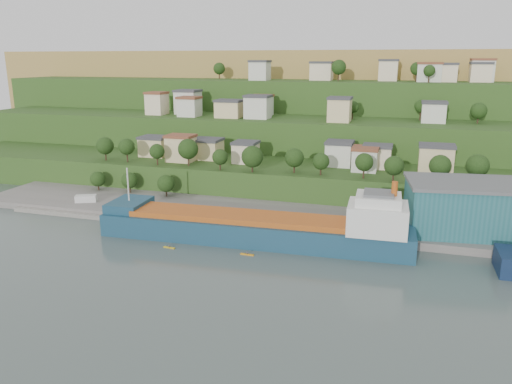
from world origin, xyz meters
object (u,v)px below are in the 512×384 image
at_px(cargo_ship_near, 262,230).
at_px(kayak_orange, 247,254).
at_px(warehouse, 471,207).
at_px(caravan, 86,200).

height_order(cargo_ship_near, kayak_orange, cargo_ship_near).
height_order(warehouse, kayak_orange, warehouse).
relative_size(cargo_ship_near, kayak_orange, 23.61).
xyz_separation_m(warehouse, caravan, (-108.18, -4.65, -5.80)).
xyz_separation_m(cargo_ship_near, kayak_orange, (-1.08, -8.94, -2.93)).
xyz_separation_m(cargo_ship_near, warehouse, (48.76, 17.28, 5.26)).
distance_m(warehouse, kayak_orange, 56.91).
distance_m(warehouse, caravan, 108.43).
height_order(cargo_ship_near, warehouse, cargo_ship_near).
bearing_deg(caravan, cargo_ship_near, -36.32).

